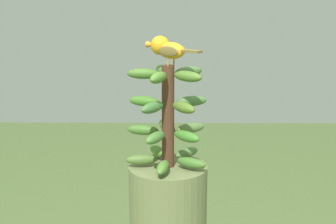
% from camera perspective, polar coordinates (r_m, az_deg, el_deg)
% --- Properties ---
extents(banana_bunch, '(0.29, 0.29, 0.35)m').
position_cam_1_polar(banana_bunch, '(1.65, 0.01, -0.59)').
color(banana_bunch, '#4C2D1E').
rests_on(banana_bunch, banana_tree).
extents(perched_bird, '(0.19, 0.15, 0.10)m').
position_cam_1_polar(perched_bird, '(1.62, -0.18, 7.54)').
color(perched_bird, '#C68933').
rests_on(perched_bird, banana_bunch).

